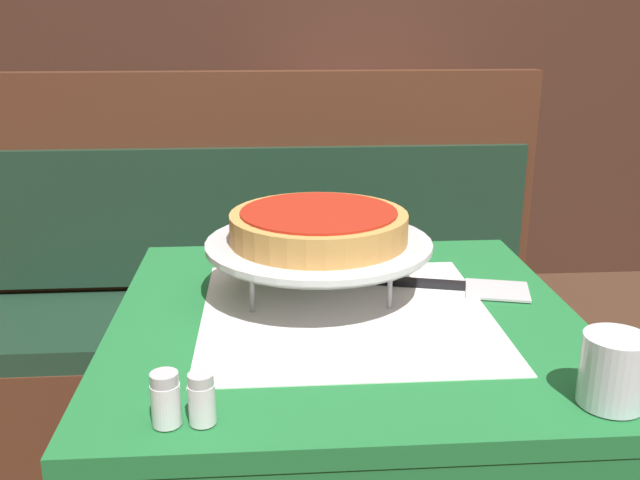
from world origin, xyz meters
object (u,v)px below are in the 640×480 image
pizza_pan_stand (319,246)px  deep_dish_pizza (319,226)px  pizza_server (455,286)px  pepper_shaker (202,399)px  dining_table_front (345,374)px  salt_shaker (166,399)px  condiment_caddy (394,129)px  napkin_holder (336,228)px  booth_bench (264,352)px  dining_table_rear (371,165)px  water_glass_near (614,370)px

pizza_pan_stand → deep_dish_pizza: deep_dish_pizza is taller
pizza_pan_stand → pizza_server: size_ratio=1.32×
pepper_shaker → dining_table_front: bearing=56.9°
dining_table_front → pizza_server: pizza_server is taller
salt_shaker → condiment_caddy: 2.15m
deep_dish_pizza → condiment_caddy: deep_dish_pizza is taller
deep_dish_pizza → pizza_server: 0.27m
dining_table_front → pepper_shaker: 0.40m
pizza_pan_stand → pizza_server: 0.25m
deep_dish_pizza → napkin_holder: deep_dish_pizza is taller
booth_bench → salt_shaker: (-0.10, -1.07, 0.48)m
pizza_pan_stand → dining_table_rear: bearing=79.0°
dining_table_rear → pizza_server: pizza_server is taller
dining_table_front → dining_table_rear: dining_table_front is taller
dining_table_rear → pepper_shaker: size_ratio=12.16×
dining_table_rear → water_glass_near: 2.05m
pizza_server → pepper_shaker: size_ratio=4.55×
napkin_holder → salt_shaker: bearing=-112.0°
dining_table_rear → salt_shaker: salt_shaker is taller
pizza_pan_stand → salt_shaker: bearing=-117.7°
dining_table_front → deep_dish_pizza: bearing=115.8°
pizza_pan_stand → water_glass_near: size_ratio=4.21×
pepper_shaker → napkin_holder: bearing=71.3°
booth_bench → napkin_holder: bearing=-69.8°
dining_table_front → water_glass_near: 0.45m
deep_dish_pizza → napkin_holder: bearing=77.9°
pizza_server → pepper_shaker: pepper_shaker is taller
dining_table_front → deep_dish_pizza: (-0.04, 0.08, 0.23)m
dining_table_rear → deep_dish_pizza: (-0.32, -1.66, 0.24)m
dining_table_front → pizza_pan_stand: (-0.04, 0.08, 0.20)m
dining_table_rear → salt_shaker: bearing=-104.4°
booth_bench → salt_shaker: booth_bench is taller
napkin_holder → condiment_caddy: (0.36, 1.42, -0.02)m
dining_table_rear → napkin_holder: (-0.27, -1.42, 0.16)m
pizza_pan_stand → pizza_server: bearing=2.9°
condiment_caddy → pizza_pan_stand: bearing=-103.9°
dining_table_rear → salt_shaker: (-0.53, -2.05, 0.15)m
napkin_holder → water_glass_near: bearing=-66.0°
pepper_shaker → deep_dish_pizza: bearing=67.3°
salt_shaker → pepper_shaker: salt_shaker is taller
water_glass_near → pizza_pan_stand: bearing=131.1°
dining_table_rear → deep_dish_pizza: bearing=-101.0°
booth_bench → condiment_caddy: booth_bench is taller
dining_table_front → deep_dish_pizza: 0.25m
booth_bench → condiment_caddy: 1.21m
dining_table_front → booth_bench: bearing=100.9°
pizza_pan_stand → pepper_shaker: 0.43m
dining_table_front → condiment_caddy: bearing=77.9°
deep_dish_pizza → water_glass_near: size_ratio=3.28×
pepper_shaker → water_glass_near: bearing=1.0°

